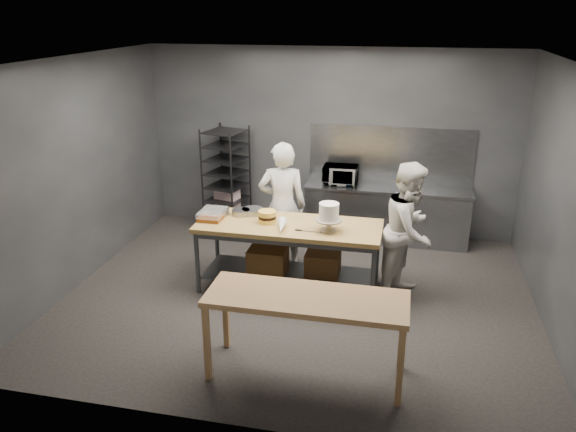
# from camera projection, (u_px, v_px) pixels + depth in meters

# --- Properties ---
(ground) EXTENTS (6.00, 6.00, 0.00)m
(ground) POSITION_uv_depth(u_px,v_px,m) (299.00, 296.00, 7.37)
(ground) COLOR black
(ground) RESTS_ON ground
(back_wall) EXTENTS (6.00, 0.04, 3.00)m
(back_wall) POSITION_uv_depth(u_px,v_px,m) (329.00, 142.00, 9.13)
(back_wall) COLOR #4C4F54
(back_wall) RESTS_ON ground
(work_table) EXTENTS (2.40, 0.90, 0.92)m
(work_table) POSITION_uv_depth(u_px,v_px,m) (290.00, 248.00, 7.41)
(work_table) COLOR olive
(work_table) RESTS_ON ground
(near_counter) EXTENTS (2.00, 0.70, 0.90)m
(near_counter) POSITION_uv_depth(u_px,v_px,m) (306.00, 304.00, 5.54)
(near_counter) COLOR olive
(near_counter) RESTS_ON ground
(back_counter) EXTENTS (2.60, 0.60, 0.90)m
(back_counter) POSITION_uv_depth(u_px,v_px,m) (386.00, 213.00, 9.01)
(back_counter) COLOR slate
(back_counter) RESTS_ON ground
(splashback_panel) EXTENTS (2.60, 0.02, 0.90)m
(splashback_panel) POSITION_uv_depth(u_px,v_px,m) (391.00, 154.00, 8.97)
(splashback_panel) COLOR slate
(splashback_panel) RESTS_ON back_counter
(speed_rack) EXTENTS (0.73, 0.77, 1.75)m
(speed_rack) POSITION_uv_depth(u_px,v_px,m) (227.00, 181.00, 9.32)
(speed_rack) COLOR black
(speed_rack) RESTS_ON ground
(chef_behind) EXTENTS (0.74, 0.55, 1.85)m
(chef_behind) POSITION_uv_depth(u_px,v_px,m) (282.00, 206.00, 7.93)
(chef_behind) COLOR white
(chef_behind) RESTS_ON ground
(chef_right) EXTENTS (0.94, 1.05, 1.79)m
(chef_right) POSITION_uv_depth(u_px,v_px,m) (409.00, 231.00, 7.13)
(chef_right) COLOR silver
(chef_right) RESTS_ON ground
(microwave) EXTENTS (0.54, 0.37, 0.30)m
(microwave) POSITION_uv_depth(u_px,v_px,m) (340.00, 175.00, 8.95)
(microwave) COLOR black
(microwave) RESTS_ON back_counter
(frosted_cake_stand) EXTENTS (0.34, 0.34, 0.37)m
(frosted_cake_stand) POSITION_uv_depth(u_px,v_px,m) (329.00, 214.00, 6.98)
(frosted_cake_stand) COLOR #AAA188
(frosted_cake_stand) RESTS_ON work_table
(layer_cake) EXTENTS (0.23, 0.23, 0.16)m
(layer_cake) POSITION_uv_depth(u_px,v_px,m) (267.00, 217.00, 7.31)
(layer_cake) COLOR #F5BD4E
(layer_cake) RESTS_ON work_table
(cake_pans) EXTENTS (0.75, 0.42, 0.07)m
(cake_pans) POSITION_uv_depth(u_px,v_px,m) (236.00, 212.00, 7.61)
(cake_pans) COLOR gray
(cake_pans) RESTS_ON work_table
(piping_bag) EXTENTS (0.18, 0.39, 0.12)m
(piping_bag) POSITION_uv_depth(u_px,v_px,m) (281.00, 226.00, 7.04)
(piping_bag) COLOR white
(piping_bag) RESTS_ON work_table
(offset_spatula) EXTENTS (0.36, 0.02, 0.02)m
(offset_spatula) POSITION_uv_depth(u_px,v_px,m) (305.00, 231.00, 7.05)
(offset_spatula) COLOR slate
(offset_spatula) RESTS_ON work_table
(pastry_clamshells) EXTENTS (0.31, 0.42, 0.11)m
(pastry_clamshells) POSITION_uv_depth(u_px,v_px,m) (212.00, 214.00, 7.47)
(pastry_clamshells) COLOR brown
(pastry_clamshells) RESTS_ON work_table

